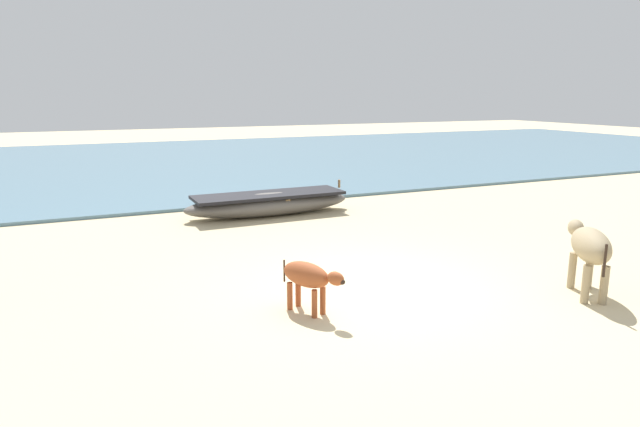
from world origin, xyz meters
name	(u,v)px	position (x,y,z in m)	size (l,w,h in m)	color
ground	(376,288)	(0.00, 0.00, 0.00)	(80.00, 80.00, 0.00)	beige
sea_water	(175,162)	(0.00, 16.70, 0.04)	(60.00, 20.00, 0.08)	slate
fishing_boat_0	(269,203)	(0.23, 5.45, 0.29)	(4.05, 1.13, 0.73)	#5B5651
cow_adult_dun	(589,247)	(2.61, -1.47, 0.71)	(1.05, 1.39, 0.98)	tan
calf_near_rust	(308,277)	(-1.28, -0.45, 0.49)	(0.63, 1.00, 0.68)	#9E4C28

